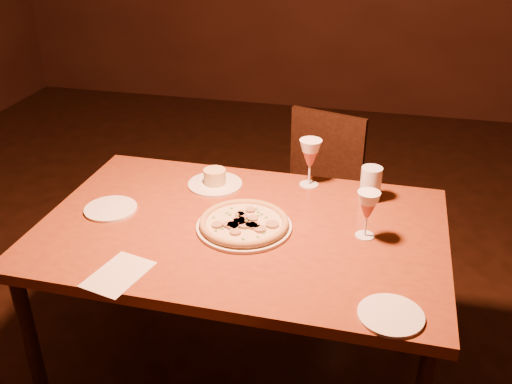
# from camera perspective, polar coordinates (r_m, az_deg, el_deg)

# --- Properties ---
(dining_table) EXTENTS (1.36, 0.89, 0.72)m
(dining_table) POSITION_cam_1_polar(r_m,az_deg,el_deg) (1.96, -1.46, -5.02)
(dining_table) COLOR brown
(dining_table) RESTS_ON floor
(chair_far) EXTENTS (0.48, 0.48, 0.79)m
(chair_far) POSITION_cam_1_polar(r_m,az_deg,el_deg) (2.79, 5.98, 0.51)
(chair_far) COLOR black
(chair_far) RESTS_ON floor
(pizza_plate) EXTENTS (0.32, 0.32, 0.03)m
(pizza_plate) POSITION_cam_1_polar(r_m,az_deg,el_deg) (1.90, -1.20, -3.14)
(pizza_plate) COLOR silver
(pizza_plate) RESTS_ON dining_table
(ramekin_saucer) EXTENTS (0.21, 0.21, 0.07)m
(ramekin_saucer) POSITION_cam_1_polar(r_m,az_deg,el_deg) (2.18, -4.13, 1.18)
(ramekin_saucer) COLOR silver
(ramekin_saucer) RESTS_ON dining_table
(wine_glass_far) EXTENTS (0.08, 0.08, 0.19)m
(wine_glass_far) POSITION_cam_1_polar(r_m,az_deg,el_deg) (2.15, 5.40, 2.91)
(wine_glass_far) COLOR #A64B45
(wine_glass_far) RESTS_ON dining_table
(wine_glass_right) EXTENTS (0.07, 0.07, 0.16)m
(wine_glass_right) POSITION_cam_1_polar(r_m,az_deg,el_deg) (1.86, 11.03, -2.23)
(wine_glass_right) COLOR #A64B45
(wine_glass_right) RESTS_ON dining_table
(water_tumbler) EXTENTS (0.08, 0.08, 0.13)m
(water_tumbler) POSITION_cam_1_polar(r_m,az_deg,el_deg) (2.10, 11.40, 0.82)
(water_tumbler) COLOR silver
(water_tumbler) RESTS_ON dining_table
(side_plate_left) EXTENTS (0.18, 0.18, 0.01)m
(side_plate_left) POSITION_cam_1_polar(r_m,az_deg,el_deg) (2.08, -14.33, -1.64)
(side_plate_left) COLOR silver
(side_plate_left) RESTS_ON dining_table
(side_plate_near) EXTENTS (0.18, 0.18, 0.01)m
(side_plate_near) POSITION_cam_1_polar(r_m,az_deg,el_deg) (1.58, 13.32, -11.90)
(side_plate_near) COLOR silver
(side_plate_near) RESTS_ON dining_table
(menu_card) EXTENTS (0.18, 0.23, 0.00)m
(menu_card) POSITION_cam_1_polar(r_m,az_deg,el_deg) (1.74, -13.59, -8.00)
(menu_card) COLOR beige
(menu_card) RESTS_ON dining_table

